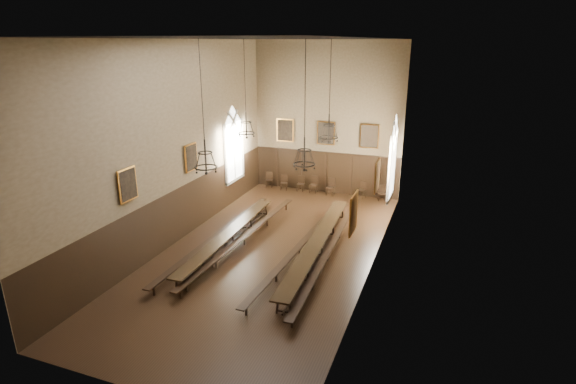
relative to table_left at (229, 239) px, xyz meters
The scene contains 33 objects.
floor 1.97m from the table_left, ahead, with size 9.00×18.00×0.02m, color black.
ceiling 8.87m from the table_left, ahead, with size 9.00×18.00×0.02m, color black.
wall_back 10.23m from the table_left, 78.04° to the left, with size 9.00×0.02×9.00m, color #7C684C.
wall_front 9.99m from the table_left, 77.69° to the right, with size 9.00×0.02×9.00m, color #7C684C.
wall_left 4.88m from the table_left, behind, with size 0.02×18.00×9.00m, color #7C684C.
wall_right 7.67m from the table_left, ahead, with size 0.02×18.00×9.00m, color #7C684C.
wainscot_panelling 2.14m from the table_left, ahead, with size 9.00×18.00×2.50m, color black, non-canonical shape.
table_left is the anchor object (origin of this frame).
table_right 4.06m from the table_left, ahead, with size 1.19×10.21×0.79m.
bench_left_outer 0.67m from the table_left, 165.74° to the left, with size 0.39×10.59×0.48m.
bench_left_inner 0.69m from the table_left, 31.37° to the left, with size 0.80×10.66×0.48m.
bench_right_inner 3.31m from the table_left, ahead, with size 0.85×10.76×0.48m.
bench_right_outer 4.59m from the table_left, ahead, with size 0.70×10.77×0.48m.
chair_0 8.90m from the table_left, 100.74° to the left, with size 0.55×0.55×0.98m.
chair_1 8.62m from the table_left, 93.92° to the left, with size 0.50×0.50×0.92m.
chair_2 8.73m from the table_left, 86.84° to the left, with size 0.44×0.44×0.95m.
chair_3 8.84m from the table_left, 81.35° to the left, with size 0.47×0.47×1.03m.
chair_4 8.94m from the table_left, 74.19° to the left, with size 0.51×0.51×1.04m.
chair_6 9.75m from the table_left, 63.66° to the left, with size 0.54×0.54×0.98m.
chair_7 10.29m from the table_left, 57.71° to the left, with size 0.52×0.52×0.93m.
chandelier_back_left 5.46m from the table_left, 96.84° to the left, with size 0.81×0.81×4.46m.
chandelier_back_right 6.64m from the table_left, 35.27° to the left, with size 0.85×0.85×4.35m.
chandelier_front_left 4.64m from the table_left, 84.79° to the right, with size 0.89×0.89×4.89m.
chandelier_front_right 6.56m from the table_left, 24.44° to the right, with size 0.79×0.79×4.39m.
portrait_back_0 9.64m from the table_left, 94.21° to the left, with size 1.10×0.12×1.40m.
portrait_back_1 9.81m from the table_left, 77.88° to the left, with size 1.10×0.12×1.40m.
portrait_back_2 10.63m from the table_left, 63.29° to the left, with size 1.10×0.12×1.40m.
portrait_left_0 4.30m from the table_left, 155.09° to the left, with size 0.12×1.00×1.30m.
portrait_left_1 5.34m from the table_left, 125.98° to the right, with size 0.12×1.00×1.30m.
portrait_right_0 7.24m from the table_left, 10.18° to the left, with size 0.12×1.00×1.30m.
portrait_right_1 7.90m from the table_left, 28.05° to the right, with size 0.12×1.00×1.30m.
window_right 9.03m from the table_left, 41.51° to the left, with size 0.20×2.20×4.60m, color white, non-canonical shape.
window_left 6.87m from the table_left, 113.87° to the left, with size 0.20×2.20×4.60m, color white, non-canonical shape.
Camera 1 is at (7.02, -16.70, 8.91)m, focal length 28.00 mm.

